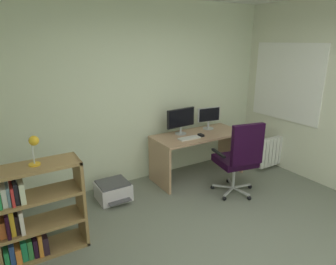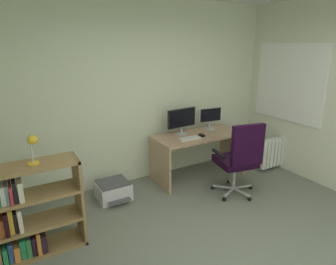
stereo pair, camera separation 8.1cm
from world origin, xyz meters
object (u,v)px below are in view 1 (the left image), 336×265
(office_chair, at_px, (239,156))
(printer, at_px, (113,191))
(radiator, at_px, (275,151))
(computer_mouse, at_px, (201,135))
(desk_lamp, at_px, (34,145))
(desk, at_px, (198,145))
(monitor_main, at_px, (181,119))
(bookshelf, at_px, (31,216))
(monitor_secondary, at_px, (209,116))
(keyboard, at_px, (189,138))

(office_chair, distance_m, printer, 1.83)
(radiator, bearing_deg, computer_mouse, 167.89)
(office_chair, relative_size, desk_lamp, 3.75)
(desk, relative_size, monitor_main, 2.86)
(desk, xyz_separation_m, bookshelf, (-2.58, -0.64, -0.08))
(bookshelf, bearing_deg, computer_mouse, 11.65)
(bookshelf, bearing_deg, radiator, 3.22)
(monitor_secondary, distance_m, computer_mouse, 0.48)
(keyboard, height_order, radiator, keyboard)
(desk_lamp, bearing_deg, printer, 33.08)
(office_chair, distance_m, bookshelf, 2.69)
(office_chair, xyz_separation_m, desk_lamp, (-2.55, 0.18, 0.58))
(desk_lamp, distance_m, printer, 1.59)
(monitor_main, distance_m, keyboard, 0.36)
(keyboard, relative_size, bookshelf, 0.35)
(monitor_main, xyz_separation_m, office_chair, (0.34, -0.97, -0.37))
(desk_lamp, bearing_deg, keyboard, 13.25)
(monitor_main, bearing_deg, monitor_secondary, 0.01)
(office_chair, relative_size, bookshelf, 1.13)
(printer, bearing_deg, office_chair, -28.13)
(printer, distance_m, radiator, 2.87)
(desk, xyz_separation_m, radiator, (1.37, -0.42, -0.23))
(keyboard, distance_m, printer, 1.35)
(monitor_main, xyz_separation_m, computer_mouse, (0.20, -0.26, -0.23))
(desk_lamp, bearing_deg, computer_mouse, 12.21)
(printer, height_order, radiator, radiator)
(printer, xyz_separation_m, radiator, (2.83, -0.43, 0.18))
(desk, bearing_deg, office_chair, -83.39)
(computer_mouse, bearing_deg, office_chair, -79.96)
(monitor_secondary, height_order, radiator, monitor_secondary)
(radiator, bearing_deg, desk, 162.93)
(desk_lamp, distance_m, radiator, 3.93)
(radiator, bearing_deg, monitor_secondary, 151.83)
(monitor_secondary, relative_size, radiator, 0.54)
(desk, bearing_deg, monitor_main, 149.19)
(desk_lamp, xyz_separation_m, radiator, (3.83, 0.22, -0.88))
(monitor_main, relative_size, bookshelf, 0.52)
(monitor_secondary, distance_m, printer, 1.96)
(desk, bearing_deg, keyboard, -154.91)
(monitor_main, distance_m, monitor_secondary, 0.56)
(desk, relative_size, monitor_secondary, 3.59)
(computer_mouse, distance_m, printer, 1.56)
(office_chair, bearing_deg, desk, 96.61)
(printer, bearing_deg, radiator, -8.60)
(monitor_secondary, bearing_deg, radiator, -28.17)
(office_chair, height_order, desk_lamp, desk_lamp)
(desk, xyz_separation_m, printer, (-1.46, 0.01, -0.41))
(keyboard, bearing_deg, computer_mouse, 3.55)
(office_chair, relative_size, printer, 2.27)
(computer_mouse, distance_m, desk_lamp, 2.51)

